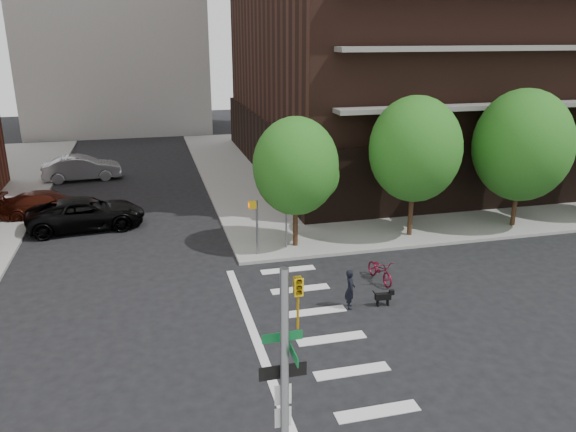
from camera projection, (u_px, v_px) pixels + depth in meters
name	position (u px, v px, depth m)	size (l,w,h in m)	color
ground	(245.00, 350.00, 18.42)	(120.00, 120.00, 0.00)	black
sidewalk_ne	(446.00, 162.00, 44.83)	(39.00, 33.00, 0.15)	gray
crosswalk	(309.00, 342.00, 18.93)	(3.85, 13.00, 0.01)	silver
tree_a	(296.00, 166.00, 25.92)	(4.00, 4.00, 5.90)	#301E11
tree_b	(415.00, 149.00, 27.17)	(4.50, 4.50, 6.65)	#301E11
tree_c	(523.00, 145.00, 28.60)	(5.00, 5.00, 6.80)	#301E11
pedestrian_signal	(263.00, 218.00, 25.67)	(2.18, 0.67, 2.60)	slate
parked_car_black	(86.00, 214.00, 29.61)	(5.96, 2.75, 1.66)	black
parked_car_maroon	(49.00, 205.00, 31.42)	(5.15, 2.10, 1.50)	#39120A
parked_car_silver	(82.00, 168.00, 39.35)	(5.28, 1.84, 1.74)	gray
scooter	(380.00, 270.00, 23.39)	(0.66, 1.90, 1.00)	maroon
dog_walker	(350.00, 289.00, 21.04)	(0.37, 0.56, 1.55)	black
dog	(384.00, 296.00, 21.32)	(0.74, 0.25, 0.62)	black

